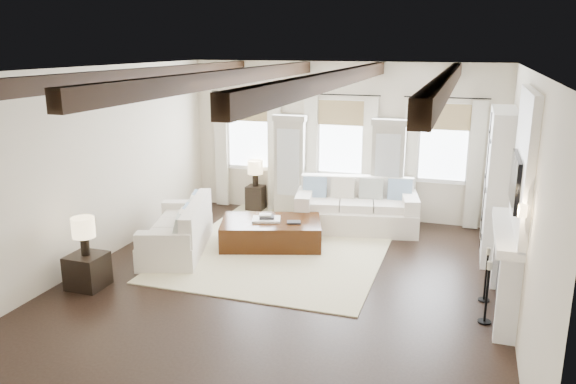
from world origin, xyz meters
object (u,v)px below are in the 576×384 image
(sofa_back, at_px, (356,209))
(sofa_left, at_px, (180,231))
(ottoman, at_px, (271,233))
(side_table_front, at_px, (87,271))
(side_table_back, at_px, (256,198))

(sofa_back, xyz_separation_m, sofa_left, (-2.67, -2.19, -0.03))
(ottoman, bearing_deg, sofa_left, -168.13)
(sofa_left, height_order, ottoman, sofa_left)
(ottoman, xyz_separation_m, side_table_front, (-1.99, -2.56, 0.02))
(sofa_left, relative_size, ottoman, 1.28)
(sofa_back, relative_size, sofa_left, 1.10)
(sofa_back, relative_size, ottoman, 1.41)
(ottoman, distance_m, side_table_front, 3.25)
(sofa_left, height_order, side_table_front, sofa_left)
(sofa_back, xyz_separation_m, side_table_front, (-3.27, -3.96, -0.14))
(sofa_back, bearing_deg, side_table_back, 166.16)
(sofa_back, xyz_separation_m, side_table_back, (-2.35, 0.58, -0.13))
(sofa_left, xyz_separation_m, ottoman, (1.40, 0.79, -0.13))
(sofa_back, height_order, ottoman, sofa_back)
(side_table_front, xyz_separation_m, side_table_back, (0.92, 4.54, 0.02))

